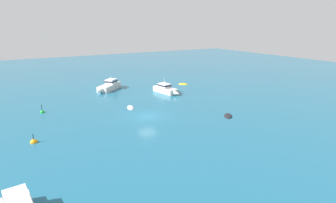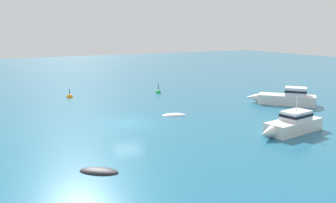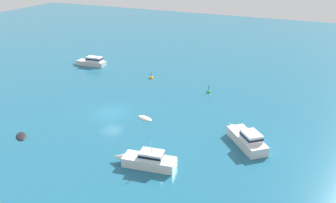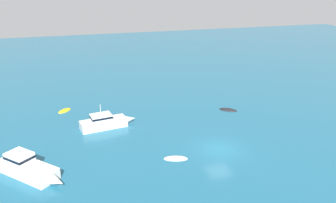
{
  "view_description": "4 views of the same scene",
  "coord_description": "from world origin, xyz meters",
  "px_view_note": "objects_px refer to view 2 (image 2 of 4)",
  "views": [
    {
      "loc": [
        -32.42,
        15.63,
        12.52
      ],
      "look_at": [
        1.51,
        -4.3,
        1.14
      ],
      "focal_mm": 28.81,
      "sensor_mm": 36.0,
      "label": 1
    },
    {
      "loc": [
        -11.89,
        -29.68,
        8.19
      ],
      "look_at": [
        3.8,
        -0.28,
        1.59
      ],
      "focal_mm": 40.02,
      "sensor_mm": 36.0,
      "label": 2
    },
    {
      "loc": [
        25.11,
        -35.87,
        20.01
      ],
      "look_at": [
        7.17,
        2.47,
        2.02
      ],
      "focal_mm": 38.56,
      "sensor_mm": 36.0,
      "label": 3
    },
    {
      "loc": [
        14.3,
        28.66,
        16.47
      ],
      "look_at": [
        3.16,
        -7.48,
        2.94
      ],
      "focal_mm": 37.36,
      "sensor_mm": 36.0,
      "label": 4
    }
  ],
  "objects_px": {
    "dinghy": "(174,116)",
    "mooring_buoy": "(158,93)",
    "launch": "(292,124)",
    "skiff": "(99,172)",
    "channel_buoy": "(70,97)",
    "launch_1": "(286,98)"
  },
  "relations": [
    {
      "from": "launch_1",
      "to": "mooring_buoy",
      "type": "relative_size",
      "value": 4.28
    },
    {
      "from": "skiff",
      "to": "launch",
      "type": "relative_size",
      "value": 0.38
    },
    {
      "from": "dinghy",
      "to": "mooring_buoy",
      "type": "distance_m",
      "value": 12.83
    },
    {
      "from": "dinghy",
      "to": "mooring_buoy",
      "type": "relative_size",
      "value": 1.64
    },
    {
      "from": "channel_buoy",
      "to": "launch",
      "type": "bearing_deg",
      "value": -63.31
    },
    {
      "from": "channel_buoy",
      "to": "mooring_buoy",
      "type": "bearing_deg",
      "value": -10.63
    },
    {
      "from": "channel_buoy",
      "to": "dinghy",
      "type": "bearing_deg",
      "value": -65.45
    },
    {
      "from": "dinghy",
      "to": "launch",
      "type": "bearing_deg",
      "value": -43.3
    },
    {
      "from": "dinghy",
      "to": "channel_buoy",
      "type": "height_order",
      "value": "channel_buoy"
    },
    {
      "from": "launch",
      "to": "mooring_buoy",
      "type": "xyz_separation_m",
      "value": [
        -1.03,
        21.55,
        -0.68
      ]
    },
    {
      "from": "launch",
      "to": "dinghy",
      "type": "bearing_deg",
      "value": -69.33
    },
    {
      "from": "launch_1",
      "to": "skiff",
      "type": "bearing_deg",
      "value": 69.16
    },
    {
      "from": "launch_1",
      "to": "dinghy",
      "type": "bearing_deg",
      "value": 43.54
    },
    {
      "from": "launch_1",
      "to": "channel_buoy",
      "type": "xyz_separation_m",
      "value": [
        -19.71,
        15.13,
        -0.73
      ]
    },
    {
      "from": "launch",
      "to": "channel_buoy",
      "type": "xyz_separation_m",
      "value": [
        -11.86,
        23.59,
        -0.69
      ]
    },
    {
      "from": "skiff",
      "to": "launch",
      "type": "bearing_deg",
      "value": 43.12
    },
    {
      "from": "channel_buoy",
      "to": "launch_1",
      "type": "bearing_deg",
      "value": -37.5
    },
    {
      "from": "dinghy",
      "to": "launch",
      "type": "xyz_separation_m",
      "value": [
        5.42,
        -9.5,
        0.69
      ]
    },
    {
      "from": "skiff",
      "to": "launch",
      "type": "distance_m",
      "value": 16.1
    },
    {
      "from": "launch",
      "to": "channel_buoy",
      "type": "distance_m",
      "value": 26.41
    },
    {
      "from": "mooring_buoy",
      "to": "dinghy",
      "type": "bearing_deg",
      "value": -109.99
    },
    {
      "from": "dinghy",
      "to": "launch",
      "type": "height_order",
      "value": "launch"
    }
  ]
}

